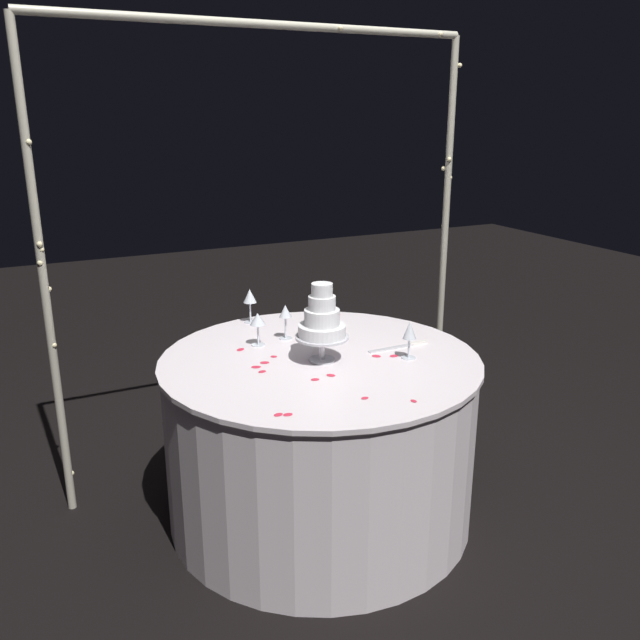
# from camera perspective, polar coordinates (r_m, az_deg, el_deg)

# --- Properties ---
(ground_plane) EXTENTS (12.00, 12.00, 0.00)m
(ground_plane) POSITION_cam_1_polar(r_m,az_deg,el_deg) (3.12, 0.00, -16.13)
(ground_plane) COLOR black
(decorative_arch) EXTENTS (2.05, 0.06, 2.10)m
(decorative_arch) POSITION_cam_1_polar(r_m,az_deg,el_deg) (3.11, -4.40, 11.03)
(decorative_arch) COLOR #B7B29E
(decorative_arch) RESTS_ON ground
(main_table) EXTENTS (1.34, 1.34, 0.75)m
(main_table) POSITION_cam_1_polar(r_m,az_deg,el_deg) (2.93, 0.00, -10.05)
(main_table) COLOR white
(main_table) RESTS_ON ground
(tiered_cake) EXTENTS (0.22, 0.22, 0.33)m
(tiered_cake) POSITION_cam_1_polar(r_m,az_deg,el_deg) (2.69, 0.17, -0.10)
(tiered_cake) COLOR silver
(tiered_cake) RESTS_ON main_table
(wine_glass_0) EXTENTS (0.06, 0.06, 0.16)m
(wine_glass_0) POSITION_cam_1_polar(r_m,az_deg,el_deg) (2.76, 7.68, -1.05)
(wine_glass_0) COLOR silver
(wine_glass_0) RESTS_ON main_table
(wine_glass_1) EXTENTS (0.06, 0.06, 0.17)m
(wine_glass_1) POSITION_cam_1_polar(r_m,az_deg,el_deg) (3.22, -6.03, 1.93)
(wine_glass_1) COLOR silver
(wine_glass_1) RESTS_ON main_table
(wine_glass_2) EXTENTS (0.06, 0.06, 0.16)m
(wine_glass_2) POSITION_cam_1_polar(r_m,az_deg,el_deg) (2.97, -2.99, 0.55)
(wine_glass_2) COLOR silver
(wine_glass_2) RESTS_ON main_table
(wine_glass_3) EXTENTS (0.07, 0.07, 0.15)m
(wine_glass_3) POSITION_cam_1_polar(r_m,az_deg,el_deg) (2.90, -5.36, -0.07)
(wine_glass_3) COLOR silver
(wine_glass_3) RESTS_ON main_table
(cake_knife) EXTENTS (0.30, 0.03, 0.01)m
(cake_knife) POSITION_cam_1_polar(r_m,az_deg,el_deg) (2.92, 7.04, -2.23)
(cake_knife) COLOR silver
(cake_knife) RESTS_ON main_table
(rose_petal_0) EXTENTS (0.03, 0.03, 0.00)m
(rose_petal_0) POSITION_cam_1_polar(r_m,az_deg,el_deg) (2.64, -4.97, -4.42)
(rose_petal_0) COLOR #E02D47
(rose_petal_0) RESTS_ON main_table
(rose_petal_1) EXTENTS (0.04, 0.03, 0.00)m
(rose_petal_1) POSITION_cam_1_polar(r_m,az_deg,el_deg) (2.28, -3.59, -8.09)
(rose_petal_1) COLOR #E02D47
(rose_petal_1) RESTS_ON main_table
(rose_petal_2) EXTENTS (0.05, 0.05, 0.00)m
(rose_petal_2) POSITION_cam_1_polar(r_m,az_deg,el_deg) (2.80, 4.85, -3.09)
(rose_petal_2) COLOR #E02D47
(rose_petal_2) RESTS_ON main_table
(rose_petal_3) EXTENTS (0.04, 0.04, 0.00)m
(rose_petal_3) POSITION_cam_1_polar(r_m,az_deg,el_deg) (2.59, 0.94, -4.75)
(rose_petal_3) COLOR #E02D47
(rose_petal_3) RESTS_ON main_table
(rose_petal_4) EXTENTS (0.04, 0.03, 0.00)m
(rose_petal_4) POSITION_cam_1_polar(r_m,az_deg,el_deg) (2.79, -3.98, -3.14)
(rose_petal_4) COLOR #E02D47
(rose_petal_4) RESTS_ON main_table
(rose_petal_5) EXTENTS (0.05, 0.04, 0.00)m
(rose_petal_5) POSITION_cam_1_polar(r_m,az_deg,el_deg) (2.89, -6.83, -2.53)
(rose_petal_5) COLOR #E02D47
(rose_petal_5) RESTS_ON main_table
(rose_petal_6) EXTENTS (0.05, 0.04, 0.00)m
(rose_petal_6) POSITION_cam_1_polar(r_m,az_deg,el_deg) (2.69, -5.50, -4.02)
(rose_petal_6) COLOR #E02D47
(rose_petal_6) RESTS_ON main_table
(rose_petal_7) EXTENTS (0.05, 0.04, 0.00)m
(rose_petal_7) POSITION_cam_1_polar(r_m,az_deg,el_deg) (2.73, -4.76, -3.65)
(rose_petal_7) COLOR #E02D47
(rose_petal_7) RESTS_ON main_table
(rose_petal_8) EXTENTS (0.02, 0.03, 0.00)m
(rose_petal_8) POSITION_cam_1_polar(r_m,az_deg,el_deg) (2.40, 8.03, -6.88)
(rose_petal_8) COLOR #E02D47
(rose_petal_8) RESTS_ON main_table
(rose_petal_9) EXTENTS (0.03, 0.02, 0.00)m
(rose_petal_9) POSITION_cam_1_polar(r_m,az_deg,el_deg) (2.40, 3.87, -6.68)
(rose_petal_9) COLOR #E02D47
(rose_petal_9) RESTS_ON main_table
(rose_petal_10) EXTENTS (0.04, 0.03, 0.00)m
(rose_petal_10) POSITION_cam_1_polar(r_m,az_deg,el_deg) (2.28, -2.77, -8.09)
(rose_petal_10) COLOR #E02D47
(rose_petal_10) RESTS_ON main_table
(rose_petal_11) EXTENTS (0.03, 0.04, 0.00)m
(rose_petal_11) POSITION_cam_1_polar(r_m,az_deg,el_deg) (3.35, 1.56, 0.45)
(rose_petal_11) COLOR #E02D47
(rose_petal_11) RESTS_ON main_table
(rose_petal_12) EXTENTS (0.04, 0.03, 0.00)m
(rose_petal_12) POSITION_cam_1_polar(r_m,az_deg,el_deg) (2.55, -0.42, -5.11)
(rose_petal_12) COLOR #E02D47
(rose_petal_12) RESTS_ON main_table
(rose_petal_13) EXTENTS (0.04, 0.04, 0.00)m
(rose_petal_13) POSITION_cam_1_polar(r_m,az_deg,el_deg) (3.13, 1.75, -0.79)
(rose_petal_13) COLOR #E02D47
(rose_petal_13) RESTS_ON main_table
(rose_petal_14) EXTENTS (0.04, 0.03, 0.00)m
(rose_petal_14) POSITION_cam_1_polar(r_m,az_deg,el_deg) (2.81, 6.34, -3.07)
(rose_petal_14) COLOR #E02D47
(rose_petal_14) RESTS_ON main_table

